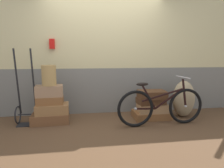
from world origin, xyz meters
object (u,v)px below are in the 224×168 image
at_px(suitcase_1, 52,109).
at_px(burlap_sack, 184,99).
at_px(luggage_trolley, 27,107).
at_px(suitcase_3, 49,91).
at_px(wicker_basket, 49,75).
at_px(suitcase_6, 151,101).
at_px(suitcase_4, 151,114).
at_px(suitcase_5, 152,108).
at_px(suitcase_0, 51,118).
at_px(suitcase_2, 50,100).
at_px(suitcase_7, 152,94).
at_px(bicycle, 161,106).

bearing_deg(suitcase_1, burlap_sack, -2.78).
bearing_deg(luggage_trolley, suitcase_3, -3.07).
bearing_deg(wicker_basket, suitcase_6, -0.33).
bearing_deg(suitcase_4, burlap_sack, 0.02).
bearing_deg(suitcase_4, wicker_basket, 179.49).
bearing_deg(suitcase_5, suitcase_4, 105.08).
height_order(suitcase_0, suitcase_4, suitcase_0).
height_order(suitcase_1, suitcase_2, suitcase_2).
xyz_separation_m(suitcase_0, luggage_trolley, (-0.43, 0.05, 0.22)).
bearing_deg(suitcase_7, wicker_basket, -178.15).
xyz_separation_m(suitcase_6, burlap_sack, (0.73, 0.03, 0.01)).
relative_size(suitcase_0, suitcase_3, 1.38).
bearing_deg(suitcase_4, luggage_trolley, 178.51).
height_order(suitcase_3, suitcase_5, suitcase_3).
xyz_separation_m(suitcase_1, suitcase_6, (1.94, -0.00, 0.09)).
bearing_deg(suitcase_4, bicycle, -87.30).
bearing_deg(bicycle, suitcase_3, 167.91).
bearing_deg(wicker_basket, suitcase_1, -13.09).
bearing_deg(suitcase_3, suitcase_6, -5.66).
xyz_separation_m(suitcase_1, suitcase_7, (1.95, -0.02, 0.23)).
relative_size(suitcase_4, suitcase_5, 1.22).
relative_size(suitcase_1, suitcase_2, 1.25).
bearing_deg(luggage_trolley, suitcase_6, -1.22).
distance_m(luggage_trolley, burlap_sack, 3.14).
bearing_deg(luggage_trolley, suitcase_2, -6.06).
xyz_separation_m(suitcase_2, suitcase_3, (-0.01, 0.02, 0.18)).
relative_size(suitcase_3, suitcase_7, 0.91).
bearing_deg(suitcase_6, luggage_trolley, 175.12).
bearing_deg(suitcase_0, suitcase_3, 94.38).
xyz_separation_m(suitcase_5, bicycle, (0.02, -0.39, 0.13)).
bearing_deg(luggage_trolley, suitcase_0, -6.32).
distance_m(suitcase_2, wicker_basket, 0.47).
xyz_separation_m(suitcase_1, luggage_trolley, (-0.47, 0.05, 0.03)).
xyz_separation_m(suitcase_5, suitcase_6, (-0.03, 0.02, 0.14)).
distance_m(burlap_sack, bicycle, 0.81).
xyz_separation_m(suitcase_5, wicker_basket, (-2.01, 0.03, 0.69)).
distance_m(suitcase_2, burlap_sack, 2.70).
bearing_deg(suitcase_5, suitcase_2, -177.76).
distance_m(suitcase_0, bicycle, 2.09).
bearing_deg(suitcase_3, suitcase_5, -6.15).
relative_size(suitcase_0, luggage_trolley, 0.49).
bearing_deg(suitcase_1, suitcase_3, 146.84).
height_order(suitcase_5, luggage_trolley, luggage_trolley).
bearing_deg(suitcase_4, suitcase_6, -141.53).
distance_m(suitcase_4, burlap_sack, 0.77).
distance_m(suitcase_5, suitcase_6, 0.15).
relative_size(suitcase_3, suitcase_5, 0.83).
distance_m(suitcase_3, suitcase_7, 2.00).
relative_size(suitcase_7, wicker_basket, 1.43).
relative_size(suitcase_2, suitcase_4, 0.66).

